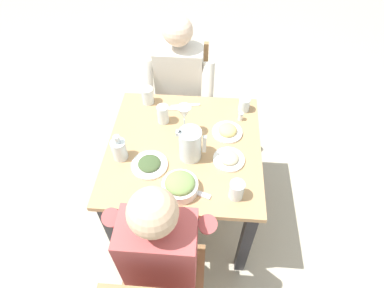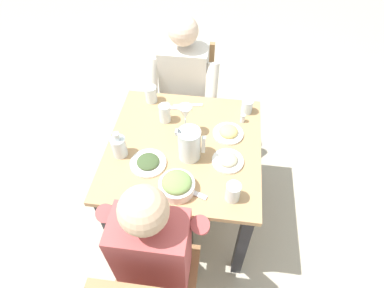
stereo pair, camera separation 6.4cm
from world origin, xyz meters
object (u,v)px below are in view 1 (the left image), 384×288
(chair_far, at_px, (182,93))
(wine_glass, at_px, (184,114))
(water_glass_center, at_px, (163,114))
(salad_bowl, at_px, (180,185))
(plate_fries, at_px, (227,131))
(water_pitcher, at_px, (190,144))
(oil_carafe, at_px, (120,150))
(plate_dolmas, at_px, (149,164))
(water_glass_near_left, at_px, (244,104))
(diner_near, at_px, (164,241))
(plate_beans, at_px, (229,159))
(water_glass_far_right, at_px, (237,190))
(dining_table, at_px, (184,160))
(diner_far, at_px, (178,95))
(salt_shaker, at_px, (241,116))
(water_glass_near_right, at_px, (148,96))

(chair_far, height_order, wine_glass, wine_glass)
(chair_far, distance_m, water_glass_center, 0.62)
(salad_bowl, height_order, plate_fries, salad_bowl)
(water_pitcher, height_order, oil_carafe, water_pitcher)
(plate_dolmas, relative_size, wine_glass, 0.99)
(water_glass_near_left, bearing_deg, diner_near, -114.52)
(plate_beans, height_order, oil_carafe, oil_carafe)
(water_glass_near_left, xyz_separation_m, water_glass_far_right, (-0.06, -0.63, 0.01))
(dining_table, xyz_separation_m, plate_dolmas, (-0.17, -0.16, 0.14))
(plate_fries, xyz_separation_m, oil_carafe, (-0.58, -0.22, 0.04))
(dining_table, distance_m, diner_far, 0.54)
(dining_table, height_order, plate_beans, plate_beans)
(water_glass_center, bearing_deg, chair_far, 84.60)
(dining_table, relative_size, salt_shaker, 16.00)
(plate_beans, bearing_deg, water_pitcher, 175.66)
(diner_near, height_order, oil_carafe, diner_near)
(plate_beans, distance_m, water_glass_center, 0.48)
(dining_table, height_order, water_glass_far_right, water_glass_far_right)
(salad_bowl, bearing_deg, oil_carafe, 151.24)
(water_glass_far_right, bearing_deg, plate_dolmas, 161.45)
(water_pitcher, height_order, water_glass_near_left, water_pitcher)
(water_pitcher, bearing_deg, diner_far, 102.35)
(wine_glass, bearing_deg, water_pitcher, -74.95)
(water_pitcher, relative_size, salad_bowl, 1.05)
(plate_beans, height_order, water_glass_near_left, water_glass_near_left)
(chair_far, distance_m, salad_bowl, 1.07)
(wine_glass, bearing_deg, plate_dolmas, -122.22)
(diner_far, bearing_deg, plate_dolmas, -96.70)
(water_glass_center, bearing_deg, diner_near, -82.58)
(diner_far, height_order, water_glass_center, diner_far)
(diner_near, bearing_deg, water_glass_near_right, 103.55)
(plate_dolmas, bearing_deg, water_glass_near_left, 43.17)
(water_glass_near_right, xyz_separation_m, salt_shaker, (0.58, -0.12, -0.03))
(diner_near, bearing_deg, water_glass_near_left, 65.48)
(water_glass_center, height_order, wine_glass, wine_glass)
(chair_far, bearing_deg, wine_glass, -82.38)
(water_pitcher, bearing_deg, plate_beans, -4.34)
(chair_far, distance_m, water_glass_near_left, 0.66)
(salad_bowl, relative_size, water_glass_near_left, 2.05)
(salad_bowl, distance_m, water_glass_near_left, 0.71)
(water_glass_near_right, relative_size, water_glass_center, 0.94)
(water_glass_near_right, bearing_deg, salt_shaker, -11.28)
(plate_beans, relative_size, water_glass_near_right, 1.58)
(plate_beans, xyz_separation_m, wine_glass, (-0.26, 0.19, 0.13))
(water_glass_near_left, bearing_deg, water_glass_near_right, 177.57)
(diner_near, bearing_deg, plate_beans, 56.13)
(diner_far, distance_m, salad_bowl, 0.84)
(water_pitcher, relative_size, plate_beans, 1.11)
(diner_near, xyz_separation_m, diner_far, (-0.04, 1.06, 0.00))
(dining_table, distance_m, water_glass_near_left, 0.50)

